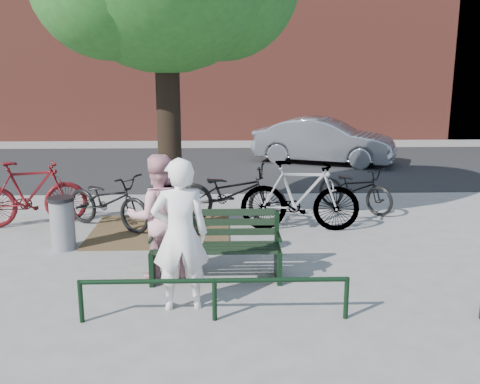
{
  "coord_description": "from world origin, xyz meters",
  "views": [
    {
      "loc": [
        0.11,
        -6.8,
        2.81
      ],
      "look_at": [
        0.36,
        1.0,
        0.98
      ],
      "focal_mm": 40.0,
      "sensor_mm": 36.0,
      "label": 1
    }
  ],
  "objects_px": {
    "litter_bin": "(62,223)",
    "parked_car": "(324,141)",
    "person_left": "(180,235)",
    "person_right": "(158,217)",
    "bicycle_c": "(231,193)",
    "park_bench": "(216,244)"
  },
  "relations": [
    {
      "from": "litter_bin",
      "to": "parked_car",
      "type": "height_order",
      "value": "parked_car"
    },
    {
      "from": "person_left",
      "to": "parked_car",
      "type": "height_order",
      "value": "person_left"
    },
    {
      "from": "person_right",
      "to": "parked_car",
      "type": "height_order",
      "value": "person_right"
    },
    {
      "from": "litter_bin",
      "to": "bicycle_c",
      "type": "relative_size",
      "value": 0.4
    },
    {
      "from": "person_right",
      "to": "bicycle_c",
      "type": "distance_m",
      "value": 2.81
    },
    {
      "from": "person_left",
      "to": "bicycle_c",
      "type": "xyz_separation_m",
      "value": [
        0.64,
        3.61,
        -0.36
      ]
    },
    {
      "from": "park_bench",
      "to": "parked_car",
      "type": "height_order",
      "value": "parked_car"
    },
    {
      "from": "park_bench",
      "to": "litter_bin",
      "type": "distance_m",
      "value": 2.73
    },
    {
      "from": "person_left",
      "to": "park_bench",
      "type": "bearing_deg",
      "value": -120.76
    },
    {
      "from": "person_right",
      "to": "parked_car",
      "type": "distance_m",
      "value": 9.52
    },
    {
      "from": "park_bench",
      "to": "person_left",
      "type": "relative_size",
      "value": 0.95
    },
    {
      "from": "person_right",
      "to": "bicycle_c",
      "type": "bearing_deg",
      "value": -125.74
    },
    {
      "from": "bicycle_c",
      "to": "person_left",
      "type": "bearing_deg",
      "value": -177.58
    },
    {
      "from": "park_bench",
      "to": "parked_car",
      "type": "distance_m",
      "value": 9.3
    },
    {
      "from": "park_bench",
      "to": "litter_bin",
      "type": "height_order",
      "value": "park_bench"
    },
    {
      "from": "park_bench",
      "to": "bicycle_c",
      "type": "relative_size",
      "value": 0.83
    },
    {
      "from": "litter_bin",
      "to": "bicycle_c",
      "type": "height_order",
      "value": "bicycle_c"
    },
    {
      "from": "park_bench",
      "to": "litter_bin",
      "type": "relative_size",
      "value": 2.07
    },
    {
      "from": "person_right",
      "to": "bicycle_c",
      "type": "xyz_separation_m",
      "value": [
        1.01,
        2.61,
        -0.3
      ]
    },
    {
      "from": "bicycle_c",
      "to": "parked_car",
      "type": "height_order",
      "value": "parked_car"
    },
    {
      "from": "person_left",
      "to": "litter_bin",
      "type": "bearing_deg",
      "value": -54.71
    },
    {
      "from": "park_bench",
      "to": "person_left",
      "type": "height_order",
      "value": "person_left"
    }
  ]
}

